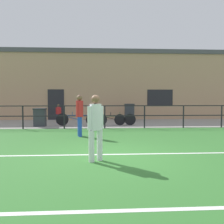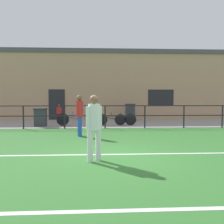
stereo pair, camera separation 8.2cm
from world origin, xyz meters
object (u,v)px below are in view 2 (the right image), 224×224
object	(u,v)px
spectator_child	(59,112)
bicycle_parked_0	(78,119)
player_striker	(94,124)
player_winger	(80,113)
bicycle_parked_2	(106,119)
trash_bin_1	(40,117)
bicycle_parked_3	(116,119)
trash_bin_0	(130,112)

from	to	relation	value
spectator_child	bicycle_parked_0	bearing A→B (deg)	123.66
player_striker	player_winger	world-z (taller)	player_winger
player_winger	bicycle_parked_2	size ratio (longest dim) A/B	0.76
player_striker	trash_bin_1	world-z (taller)	player_striker
player_striker	spectator_child	distance (m)	9.34
bicycle_parked_3	trash_bin_0	world-z (taller)	trash_bin_0
player_striker	bicycle_parked_3	xyz separation A→B (m)	(1.09, 7.71, -0.56)
player_winger	bicycle_parked_3	xyz separation A→B (m)	(1.72, 3.71, -0.58)
player_striker	bicycle_parked_0	xyz separation A→B (m)	(-0.97, 7.71, -0.54)
player_winger	trash_bin_1	size ratio (longest dim) A/B	1.71
bicycle_parked_2	trash_bin_1	xyz separation A→B (m)	(-3.49, -0.18, 0.16)
bicycle_parked_3	trash_bin_1	xyz separation A→B (m)	(-4.03, -0.18, 0.15)
player_winger	trash_bin_0	world-z (taller)	player_winger
bicycle_parked_0	bicycle_parked_3	distance (m)	2.07
spectator_child	bicycle_parked_2	bearing A→B (deg)	145.44
player_winger	spectator_child	size ratio (longest dim) A/B	1.46
bicycle_parked_0	player_striker	bearing A→B (deg)	-82.79
spectator_child	trash_bin_1	world-z (taller)	spectator_child
bicycle_parked_0	trash_bin_0	xyz separation A→B (m)	(3.18, 2.65, 0.21)
player_striker	trash_bin_1	xyz separation A→B (m)	(-2.94, 7.52, -0.40)
player_winger	bicycle_parked_2	xyz separation A→B (m)	(1.18, 3.71, -0.59)
trash_bin_1	player_winger	bearing A→B (deg)	-56.73
trash_bin_1	trash_bin_0	bearing A→B (deg)	28.85
trash_bin_0	player_winger	bearing A→B (deg)	-114.01
trash_bin_0	bicycle_parked_3	bearing A→B (deg)	-112.77
spectator_child	trash_bin_0	distance (m)	4.58
player_striker	bicycle_parked_2	bearing A→B (deg)	52.23
player_winger	spectator_child	distance (m)	5.32
spectator_child	player_striker	bearing A→B (deg)	95.56
bicycle_parked_0	trash_bin_1	xyz separation A→B (m)	(-1.97, -0.18, 0.13)
spectator_child	trash_bin_0	xyz separation A→B (m)	(4.40, 1.28, -0.07)
player_winger	bicycle_parked_0	distance (m)	3.77
trash_bin_0	bicycle_parked_2	bearing A→B (deg)	-121.97
spectator_child	bicycle_parked_3	world-z (taller)	spectator_child
player_striker	bicycle_parked_0	bearing A→B (deg)	63.51
player_winger	bicycle_parked_3	distance (m)	4.13
spectator_child	bicycle_parked_2	xyz separation A→B (m)	(2.74, -1.37, -0.31)
bicycle_parked_2	bicycle_parked_3	world-z (taller)	bicycle_parked_3
bicycle_parked_0	bicycle_parked_2	world-z (taller)	bicycle_parked_0
player_winger	bicycle_parked_0	bearing A→B (deg)	174.18
trash_bin_1	bicycle_parked_3	bearing A→B (deg)	2.59
spectator_child	bicycle_parked_3	bearing A→B (deg)	149.34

